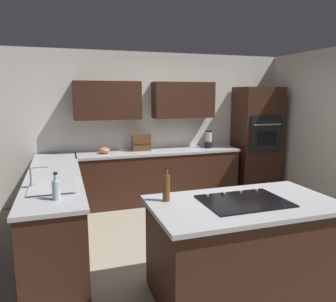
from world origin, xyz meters
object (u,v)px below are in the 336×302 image
object	(u,v)px
wall_oven	(257,140)
mixing_bowl	(104,150)
dish_soap_bottle	(56,189)
cooktop	(244,201)
spice_rack	(141,143)
sink_unit	(52,185)
blender	(209,140)
oil_bottle	(166,187)

from	to	relation	value
wall_oven	mixing_bowl	distance (m)	2.90
mixing_bowl	dish_soap_bottle	xyz separation A→B (m)	(0.72, 2.28, 0.05)
cooktop	spice_rack	bearing A→B (deg)	-84.96
sink_unit	dish_soap_bottle	bearing A→B (deg)	96.95
wall_oven	dish_soap_bottle	bearing A→B (deg)	31.98
cooktop	blender	world-z (taller)	blender
sink_unit	oil_bottle	world-z (taller)	oil_bottle
blender	wall_oven	bearing A→B (deg)	178.60
wall_oven	mixing_bowl	bearing A→B (deg)	-0.48
wall_oven	sink_unit	xyz separation A→B (m)	(3.68, 1.78, -0.09)
dish_soap_bottle	oil_bottle	bearing A→B (deg)	159.86
wall_oven	spice_rack	size ratio (longest dim) A/B	6.22
wall_oven	dish_soap_bottle	xyz separation A→B (m)	(3.62, 2.26, -0.00)
sink_unit	oil_bottle	distance (m)	1.32
blender	dish_soap_bottle	bearing A→B (deg)	41.09
mixing_bowl	spice_rack	world-z (taller)	spice_rack
wall_oven	mixing_bowl	xyz separation A→B (m)	(2.90, -0.02, -0.05)
cooktop	mixing_bowl	xyz separation A→B (m)	(0.91, -2.88, 0.04)
sink_unit	cooktop	size ratio (longest dim) A/B	0.92
spice_rack	wall_oven	bearing A→B (deg)	177.86
blender	dish_soap_bottle	distance (m)	3.48
cooktop	blender	xyz separation A→B (m)	(-0.99, -2.88, 0.13)
blender	spice_rack	distance (m)	1.25
cooktop	spice_rack	size ratio (longest dim) A/B	2.36
wall_oven	sink_unit	distance (m)	4.09
sink_unit	blender	world-z (taller)	blender
cooktop	spice_rack	world-z (taller)	spice_rack
oil_bottle	sink_unit	bearing A→B (deg)	-39.24
sink_unit	cooktop	bearing A→B (deg)	147.57
dish_soap_bottle	oil_bottle	size ratio (longest dim) A/B	0.81
cooktop	sink_unit	bearing A→B (deg)	-32.43
dish_soap_bottle	sink_unit	bearing A→B (deg)	-83.05
wall_oven	dish_soap_bottle	distance (m)	4.27
sink_unit	mixing_bowl	distance (m)	1.97
dish_soap_bottle	oil_bottle	world-z (taller)	oil_bottle
dish_soap_bottle	oil_bottle	distance (m)	1.02
oil_bottle	wall_oven	bearing A→B (deg)	-135.51
sink_unit	mixing_bowl	bearing A→B (deg)	-113.33
sink_unit	spice_rack	bearing A→B (deg)	-127.46
sink_unit	spice_rack	xyz separation A→B (m)	(-1.43, -1.86, 0.12)
cooktop	spice_rack	distance (m)	2.95
sink_unit	oil_bottle	xyz separation A→B (m)	(-1.02, 0.83, 0.11)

